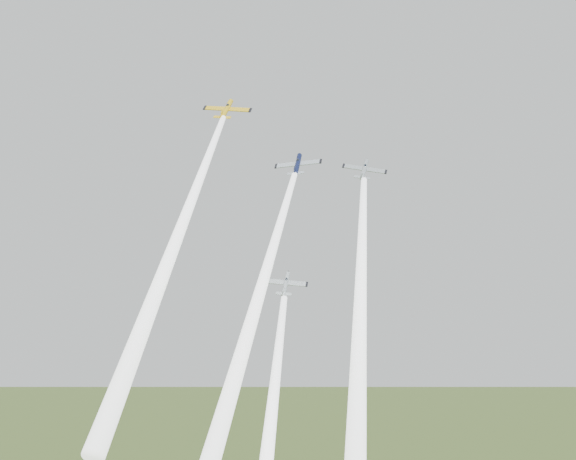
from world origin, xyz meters
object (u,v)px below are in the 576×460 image
Objects in this scene: plane_yellow at (227,109)px; plane_silver_right at (364,169)px; plane_navy at (298,164)px; plane_silver_low at (286,284)px.

plane_silver_right is at bearing -9.20° from plane_yellow.
plane_navy is 23.38m from plane_silver_low.
plane_silver_right is (11.31, 0.54, -1.63)m from plane_navy.
plane_yellow is 1.32× the size of plane_silver_low.
plane_silver_right is at bearing -4.77° from plane_navy.
plane_silver_low is at bearing -46.26° from plane_yellow.
plane_yellow is 1.07× the size of plane_navy.
plane_yellow is at bearing 131.04° from plane_silver_low.
plane_yellow reaches higher than plane_silver_right.
plane_silver_low is at bearing -87.54° from plane_navy.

